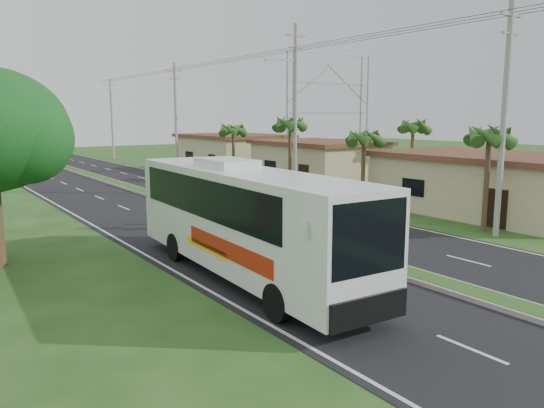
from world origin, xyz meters
TOP-DOWN VIEW (x-y plane):
  - ground at (0.00, 0.00)m, footprint 180.00×180.00m
  - road_asphalt at (0.00, 20.00)m, footprint 14.00×160.00m
  - median_strip at (0.00, 20.00)m, footprint 1.20×160.00m
  - lane_edge_left at (-6.70, 20.00)m, footprint 0.12×160.00m
  - lane_edge_right at (6.70, 20.00)m, footprint 0.12×160.00m
  - shop_near at (14.00, 6.00)m, footprint 8.60×12.60m
  - shop_mid at (14.00, 22.00)m, footprint 7.60×10.60m
  - shop_far at (14.00, 36.00)m, footprint 8.60×11.60m
  - palm_verge_a at (9.00, 3.00)m, footprint 2.40×2.40m
  - palm_verge_b at (9.40, 12.00)m, footprint 2.40×2.40m
  - palm_verge_c at (8.80, 19.00)m, footprint 2.40×2.40m
  - palm_verge_d at (9.30, 28.00)m, footprint 2.40×2.40m
  - palm_behind_shop at (17.50, 15.00)m, footprint 2.40×2.40m
  - utility_pole_a at (8.50, 2.00)m, footprint 1.60×0.28m
  - utility_pole_b at (8.47, 18.00)m, footprint 3.20×0.28m
  - utility_pole_c at (8.50, 38.00)m, footprint 1.60×0.28m
  - utility_pole_d at (8.50, 58.00)m, footprint 1.60×0.28m
  - billboard_lattice at (22.00, 30.00)m, footprint 10.18×1.18m
  - coach_bus_main at (-4.95, 3.29)m, footprint 3.28×12.98m
  - coach_bus_far at (-4.23, 56.36)m, footprint 2.66×11.40m
  - motorcyclist at (-1.93, 12.18)m, footprint 1.63×0.91m

SIDE VIEW (x-z plane):
  - ground at x=0.00m, z-range 0.00..0.00m
  - lane_edge_left at x=-6.70m, z-range 0.00..0.00m
  - lane_edge_right at x=6.70m, z-range 0.00..0.00m
  - road_asphalt at x=0.00m, z-range 0.00..0.02m
  - median_strip at x=0.00m, z-range 0.01..0.20m
  - motorcyclist at x=-1.93m, z-range -0.28..2.02m
  - shop_near at x=14.00m, z-range 0.02..3.54m
  - shop_mid at x=14.00m, z-range 0.02..3.69m
  - coach_bus_far at x=-4.23m, z-range 0.22..3.53m
  - shop_far at x=14.00m, z-range 0.02..3.84m
  - coach_bus_main at x=-4.95m, z-range 0.21..4.37m
  - palm_verge_b at x=9.40m, z-range 1.83..6.88m
  - palm_verge_d at x=9.30m, z-range 1.92..7.17m
  - palm_verge_a at x=9.00m, z-range 2.02..7.47m
  - palm_behind_shop at x=17.50m, z-range 2.11..7.76m
  - palm_verge_c at x=8.80m, z-range 2.20..8.05m
  - utility_pole_d at x=8.50m, z-range 0.17..10.67m
  - utility_pole_a at x=8.50m, z-range 0.17..11.17m
  - utility_pole_c at x=8.50m, z-range 0.17..11.17m
  - utility_pole_b at x=8.47m, z-range 0.26..12.26m
  - billboard_lattice at x=22.00m, z-range 0.79..12.86m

